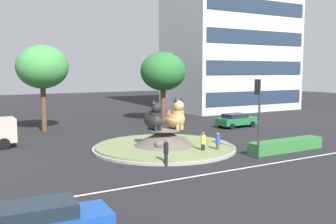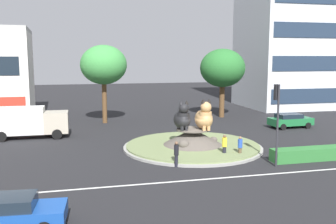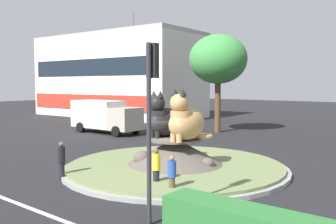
{
  "view_description": "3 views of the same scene",
  "coord_description": "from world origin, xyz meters",
  "px_view_note": "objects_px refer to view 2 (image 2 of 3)",
  "views": [
    {
      "loc": [
        -15.07,
        -26.13,
        6.15
      ],
      "look_at": [
        0.64,
        0.49,
        2.86
      ],
      "focal_mm": 41.53,
      "sensor_mm": 36.0,
      "label": 1
    },
    {
      "loc": [
        -9.07,
        -28.82,
        7.3
      ],
      "look_at": [
        -1.74,
        1.34,
        2.85
      ],
      "focal_mm": 40.47,
      "sensor_mm": 36.0,
      "label": 2
    },
    {
      "loc": [
        11.38,
        -14.7,
        4.33
      ],
      "look_at": [
        -0.89,
        0.52,
        2.86
      ],
      "focal_mm": 39.79,
      "sensor_mm": 36.0,
      "label": 3
    }
  ],
  "objects_px": {
    "second_tree_near_tower": "(223,68)",
    "pedestrian_black_shirt": "(176,153)",
    "pedestrian_blue_shirt": "(240,146)",
    "hatchback_near_shophouse": "(7,212)",
    "broadleaf_tree_behind_island": "(104,65)",
    "cat_statue_black": "(182,118)",
    "traffic_light_mast": "(277,110)",
    "office_tower": "(310,3)",
    "delivery_box_truck": "(26,121)",
    "pedestrian_yellow_shirt": "(224,145)",
    "parked_car_right": "(290,120)",
    "cat_statue_calico": "(204,118)"
  },
  "relations": [
    {
      "from": "cat_statue_black",
      "to": "traffic_light_mast",
      "type": "bearing_deg",
      "value": 38.79
    },
    {
      "from": "traffic_light_mast",
      "to": "pedestrian_blue_shirt",
      "type": "distance_m",
      "value": 4.29
    },
    {
      "from": "traffic_light_mast",
      "to": "pedestrian_black_shirt",
      "type": "distance_m",
      "value": 7.32
    },
    {
      "from": "office_tower",
      "to": "broadleaf_tree_behind_island",
      "type": "distance_m",
      "value": 33.47
    },
    {
      "from": "broadleaf_tree_behind_island",
      "to": "pedestrian_black_shirt",
      "type": "relative_size",
      "value": 4.97
    },
    {
      "from": "cat_statue_calico",
      "to": "cat_statue_black",
      "type": "bearing_deg",
      "value": -99.8
    },
    {
      "from": "traffic_light_mast",
      "to": "pedestrian_yellow_shirt",
      "type": "xyz_separation_m",
      "value": [
        -2.43,
        3.07,
        -2.97
      ]
    },
    {
      "from": "pedestrian_blue_shirt",
      "to": "cat_statue_black",
      "type": "bearing_deg",
      "value": -36.04
    },
    {
      "from": "cat_statue_calico",
      "to": "broadleaf_tree_behind_island",
      "type": "bearing_deg",
      "value": -151.48
    },
    {
      "from": "hatchback_near_shophouse",
      "to": "delivery_box_truck",
      "type": "relative_size",
      "value": 0.68
    },
    {
      "from": "pedestrian_blue_shirt",
      "to": "hatchback_near_shophouse",
      "type": "height_order",
      "value": "pedestrian_blue_shirt"
    },
    {
      "from": "traffic_light_mast",
      "to": "broadleaf_tree_behind_island",
      "type": "height_order",
      "value": "broadleaf_tree_behind_island"
    },
    {
      "from": "pedestrian_yellow_shirt",
      "to": "parked_car_right",
      "type": "distance_m",
      "value": 14.69
    },
    {
      "from": "hatchback_near_shophouse",
      "to": "delivery_box_truck",
      "type": "height_order",
      "value": "delivery_box_truck"
    },
    {
      "from": "cat_statue_black",
      "to": "cat_statue_calico",
      "type": "xyz_separation_m",
      "value": [
        1.72,
        -0.38,
        0.05
      ]
    },
    {
      "from": "second_tree_near_tower",
      "to": "pedestrian_black_shirt",
      "type": "height_order",
      "value": "second_tree_near_tower"
    },
    {
      "from": "hatchback_near_shophouse",
      "to": "cat_statue_calico",
      "type": "bearing_deg",
      "value": 46.95
    },
    {
      "from": "traffic_light_mast",
      "to": "hatchback_near_shophouse",
      "type": "bearing_deg",
      "value": 101.78
    },
    {
      "from": "cat_statue_calico",
      "to": "delivery_box_truck",
      "type": "distance_m",
      "value": 16.4
    },
    {
      "from": "parked_car_right",
      "to": "traffic_light_mast",
      "type": "bearing_deg",
      "value": -128.04
    },
    {
      "from": "cat_statue_black",
      "to": "traffic_light_mast",
      "type": "relative_size",
      "value": 0.43
    },
    {
      "from": "broadleaf_tree_behind_island",
      "to": "hatchback_near_shophouse",
      "type": "bearing_deg",
      "value": -103.02
    },
    {
      "from": "office_tower",
      "to": "parked_car_right",
      "type": "xyz_separation_m",
      "value": [
        -12.44,
        -16.13,
        -14.54
      ]
    },
    {
      "from": "cat_statue_black",
      "to": "office_tower",
      "type": "bearing_deg",
      "value": 132.53
    },
    {
      "from": "pedestrian_black_shirt",
      "to": "parked_car_right",
      "type": "height_order",
      "value": "pedestrian_black_shirt"
    },
    {
      "from": "pedestrian_black_shirt",
      "to": "delivery_box_truck",
      "type": "xyz_separation_m",
      "value": [
        -10.94,
        12.22,
        0.62
      ]
    },
    {
      "from": "traffic_light_mast",
      "to": "delivery_box_truck",
      "type": "xyz_separation_m",
      "value": [
        -17.52,
        13.61,
        -2.29
      ]
    },
    {
      "from": "cat_statue_calico",
      "to": "pedestrian_yellow_shirt",
      "type": "relative_size",
      "value": 1.53
    },
    {
      "from": "traffic_light_mast",
      "to": "broadleaf_tree_behind_island",
      "type": "relative_size",
      "value": 0.64
    },
    {
      "from": "broadleaf_tree_behind_island",
      "to": "hatchback_near_shophouse",
      "type": "height_order",
      "value": "broadleaf_tree_behind_island"
    },
    {
      "from": "traffic_light_mast",
      "to": "hatchback_near_shophouse",
      "type": "relative_size",
      "value": 1.15
    },
    {
      "from": "cat_statue_black",
      "to": "second_tree_near_tower",
      "type": "distance_m",
      "value": 17.79
    },
    {
      "from": "cat_statue_black",
      "to": "delivery_box_truck",
      "type": "height_order",
      "value": "cat_statue_black"
    },
    {
      "from": "hatchback_near_shophouse",
      "to": "second_tree_near_tower",
      "type": "bearing_deg",
      "value": 57.13
    },
    {
      "from": "office_tower",
      "to": "pedestrian_blue_shirt",
      "type": "relative_size",
      "value": 19.61
    },
    {
      "from": "hatchback_near_shophouse",
      "to": "broadleaf_tree_behind_island",
      "type": "bearing_deg",
      "value": 81.23
    },
    {
      "from": "broadleaf_tree_behind_island",
      "to": "pedestrian_yellow_shirt",
      "type": "distance_m",
      "value": 19.57
    },
    {
      "from": "office_tower",
      "to": "traffic_light_mast",
      "type": "bearing_deg",
      "value": -125.8
    },
    {
      "from": "second_tree_near_tower",
      "to": "hatchback_near_shophouse",
      "type": "relative_size",
      "value": 1.73
    },
    {
      "from": "office_tower",
      "to": "delivery_box_truck",
      "type": "relative_size",
      "value": 4.3
    },
    {
      "from": "cat_statue_black",
      "to": "pedestrian_yellow_shirt",
      "type": "distance_m",
      "value": 4.31
    },
    {
      "from": "cat_statue_calico",
      "to": "office_tower",
      "type": "distance_m",
      "value": 35.64
    },
    {
      "from": "parked_car_right",
      "to": "cat_statue_black",
      "type": "bearing_deg",
      "value": -158.39
    },
    {
      "from": "broadleaf_tree_behind_island",
      "to": "pedestrian_black_shirt",
      "type": "bearing_deg",
      "value": -79.9
    },
    {
      "from": "office_tower",
      "to": "second_tree_near_tower",
      "type": "bearing_deg",
      "value": -154.91
    },
    {
      "from": "cat_statue_black",
      "to": "pedestrian_yellow_shirt",
      "type": "bearing_deg",
      "value": 37.39
    },
    {
      "from": "office_tower",
      "to": "parked_car_right",
      "type": "relative_size",
      "value": 6.68
    },
    {
      "from": "hatchback_near_shophouse",
      "to": "parked_car_right",
      "type": "height_order",
      "value": "parked_car_right"
    },
    {
      "from": "office_tower",
      "to": "pedestrian_black_shirt",
      "type": "bearing_deg",
      "value": -134.83
    },
    {
      "from": "second_tree_near_tower",
      "to": "pedestrian_black_shirt",
      "type": "relative_size",
      "value": 4.79
    }
  ]
}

